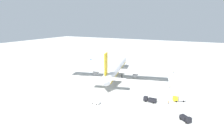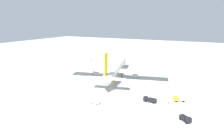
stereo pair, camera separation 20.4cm
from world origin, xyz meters
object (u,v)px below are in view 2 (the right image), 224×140
Objects in this scene: service_truck_0 at (185,119)px; traffic_cone_1 at (130,107)px; baggage_cart_1 at (91,59)px; ground_worker_1 at (168,102)px; baggage_cart_0 at (104,60)px; traffic_cone_2 at (46,87)px; service_van at (96,102)px; service_truck_2 at (150,100)px; traffic_cone_0 at (133,101)px; ground_worker_2 at (174,72)px; ground_worker_0 at (170,87)px; service_truck_1 at (180,98)px; airliner at (116,69)px.

traffic_cone_1 is (1.62, 25.79, -1.03)m from service_truck_0.
ground_worker_1 is at bearing -128.60° from baggage_cart_1.
traffic_cone_2 is (-87.67, -4.91, -0.37)m from baggage_cart_0.
baggage_cart_0 is 1.11× the size of baggage_cart_1.
baggage_cart_0 reaches higher than baggage_cart_1.
service_van is 8.49× the size of traffic_cone_1.
baggage_cart_1 is at bearing 47.94° from service_truck_2.
baggage_cart_0 is 6.09× the size of traffic_cone_0.
traffic_cone_1 is at bearing -92.31° from traffic_cone_2.
ground_worker_2 is (78.70, -27.83, -0.16)m from service_van.
baggage_cart_0 is 1.96× the size of ground_worker_2.
ground_worker_0 is at bearing -119.34° from baggage_cart_1.
service_truck_2 is 12.32× the size of traffic_cone_0.
service_truck_0 reaches higher than ground_worker_0.
ground_worker_1 is (13.96, 9.49, -0.44)m from service_truck_0.
service_truck_2 reaches higher than ground_worker_1.
service_truck_0 reaches higher than service_van.
service_truck_0 is 22.21m from service_truck_2.
service_truck_2 is 9.32m from ground_worker_1.
service_truck_0 reaches higher than traffic_cone_0.
service_van is at bearing 160.53° from ground_worker_2.
service_truck_2 is 12.32× the size of traffic_cone_2.
baggage_cart_0 is 6.09× the size of traffic_cone_1.
service_truck_1 reaches higher than traffic_cone_0.
ground_worker_1 is at bearing 141.46° from service_truck_1.
traffic_cone_1 is at bearing 127.13° from ground_worker_1.
traffic_cone_0 is (8.93, 26.81, -1.03)m from service_truck_0.
service_van is at bearing -98.69° from traffic_cone_2.
service_truck_0 is 0.80× the size of service_truck_1.
airliner reaches higher than baggage_cart_0.
ground_worker_1 is at bearing -173.20° from ground_worker_0.
traffic_cone_0 is (-67.36, 11.51, -0.59)m from ground_worker_2.
service_truck_2 is at bearing 101.42° from ground_worker_1.
service_van is at bearing 143.14° from ground_worker_0.
service_van is 8.49× the size of traffic_cone_0.
traffic_cone_1 is at bearing -138.05° from baggage_cart_1.
ground_worker_0 is at bearing 6.80° from ground_worker_1.
service_truck_1 is at bearing -157.10° from ground_worker_0.
service_truck_2 is 67.10m from traffic_cone_2.
traffic_cone_1 is (-41.92, -27.72, -6.52)m from airliner.
baggage_cart_0 is 16.40m from baggage_cart_1.
service_van is at bearing 103.09° from traffic_cone_1.
service_truck_1 is 11.97× the size of traffic_cone_0.
service_truck_1 is 44.61m from service_van.
airliner is 136.37× the size of traffic_cone_0.
traffic_cone_1 is (-7.30, -1.02, 0.00)m from traffic_cone_0.
ground_worker_0 is at bearing -64.62° from traffic_cone_2.
ground_worker_0 is at bearing -19.90° from traffic_cone_1.
baggage_cart_0 reaches higher than traffic_cone_0.
traffic_cone_0 is (-34.61, -26.69, -6.52)m from airliner.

